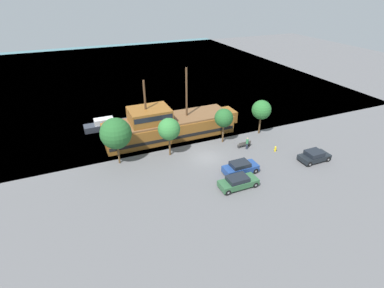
{
  "coord_description": "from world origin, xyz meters",
  "views": [
    {
      "loc": [
        -14.63,
        -29.54,
        19.86
      ],
      "look_at": [
        -1.15,
        2.0,
        1.2
      ],
      "focal_mm": 28.0,
      "sensor_mm": 36.0,
      "label": 1
    }
  ],
  "objects_px": {
    "pirate_ship": "(167,125)",
    "parked_car_curb_mid": "(240,168)",
    "bench_promenade_east": "(244,144)",
    "pedestrian_walking_near": "(247,143)",
    "moored_boat_dockside": "(107,124)",
    "parked_car_curb_front": "(314,156)",
    "parked_car_curb_rear": "(238,182)",
    "fire_hydrant": "(275,149)"
  },
  "relations": [
    {
      "from": "parked_car_curb_mid",
      "to": "parked_car_curb_rear",
      "type": "xyz_separation_m",
      "value": [
        -1.66,
        -2.28,
        -0.06
      ]
    },
    {
      "from": "moored_boat_dockside",
      "to": "bench_promenade_east",
      "type": "distance_m",
      "value": 20.94
    },
    {
      "from": "parked_car_curb_front",
      "to": "fire_hydrant",
      "type": "height_order",
      "value": "parked_car_curb_front"
    },
    {
      "from": "moored_boat_dockside",
      "to": "pedestrian_walking_near",
      "type": "distance_m",
      "value": 21.33
    },
    {
      "from": "parked_car_curb_mid",
      "to": "bench_promenade_east",
      "type": "distance_m",
      "value": 6.5
    },
    {
      "from": "parked_car_curb_rear",
      "to": "bench_promenade_east",
      "type": "height_order",
      "value": "parked_car_curb_rear"
    },
    {
      "from": "bench_promenade_east",
      "to": "pedestrian_walking_near",
      "type": "bearing_deg",
      "value": -88.21
    },
    {
      "from": "bench_promenade_east",
      "to": "parked_car_curb_front",
      "type": "bearing_deg",
      "value": -46.87
    },
    {
      "from": "fire_hydrant",
      "to": "bench_promenade_east",
      "type": "distance_m",
      "value": 4.1
    },
    {
      "from": "parked_car_curb_front",
      "to": "parked_car_curb_mid",
      "type": "relative_size",
      "value": 0.93
    },
    {
      "from": "parked_car_curb_mid",
      "to": "bench_promenade_east",
      "type": "height_order",
      "value": "parked_car_curb_mid"
    },
    {
      "from": "moored_boat_dockside",
      "to": "parked_car_curb_mid",
      "type": "distance_m",
      "value": 22.26
    },
    {
      "from": "pirate_ship",
      "to": "parked_car_curb_mid",
      "type": "distance_m",
      "value": 13.39
    },
    {
      "from": "pedestrian_walking_near",
      "to": "parked_car_curb_mid",
      "type": "bearing_deg",
      "value": -129.74
    },
    {
      "from": "pirate_ship",
      "to": "parked_car_curb_mid",
      "type": "bearing_deg",
      "value": -69.61
    },
    {
      "from": "parked_car_curb_mid",
      "to": "pedestrian_walking_near",
      "type": "height_order",
      "value": "pedestrian_walking_near"
    },
    {
      "from": "parked_car_curb_rear",
      "to": "bench_promenade_east",
      "type": "relative_size",
      "value": 2.33
    },
    {
      "from": "parked_car_curb_front",
      "to": "pirate_ship",
      "type": "bearing_deg",
      "value": 136.61
    },
    {
      "from": "parked_car_curb_mid",
      "to": "bench_promenade_east",
      "type": "relative_size",
      "value": 2.23
    },
    {
      "from": "moored_boat_dockside",
      "to": "fire_hydrant",
      "type": "height_order",
      "value": "moored_boat_dockside"
    },
    {
      "from": "moored_boat_dockside",
      "to": "fire_hydrant",
      "type": "bearing_deg",
      "value": -39.67
    },
    {
      "from": "pirate_ship",
      "to": "fire_hydrant",
      "type": "relative_size",
      "value": 25.84
    },
    {
      "from": "parked_car_curb_mid",
      "to": "pedestrian_walking_near",
      "type": "bearing_deg",
      "value": 50.26
    },
    {
      "from": "fire_hydrant",
      "to": "bench_promenade_east",
      "type": "height_order",
      "value": "bench_promenade_east"
    },
    {
      "from": "pedestrian_walking_near",
      "to": "moored_boat_dockside",
      "type": "bearing_deg",
      "value": 139.32
    },
    {
      "from": "moored_boat_dockside",
      "to": "bench_promenade_east",
      "type": "bearing_deg",
      "value": -39.51
    },
    {
      "from": "pirate_ship",
      "to": "bench_promenade_east",
      "type": "relative_size",
      "value": 10.61
    },
    {
      "from": "parked_car_curb_front",
      "to": "bench_promenade_east",
      "type": "bearing_deg",
      "value": 133.13
    },
    {
      "from": "bench_promenade_east",
      "to": "pirate_ship",
      "type": "bearing_deg",
      "value": 139.38
    },
    {
      "from": "pirate_ship",
      "to": "parked_car_curb_mid",
      "type": "xyz_separation_m",
      "value": [
        4.65,
        -12.52,
        -0.96
      ]
    },
    {
      "from": "moored_boat_dockside",
      "to": "bench_promenade_east",
      "type": "xyz_separation_m",
      "value": [
        16.16,
        -13.32,
        -0.2
      ]
    },
    {
      "from": "bench_promenade_east",
      "to": "pedestrian_walking_near",
      "type": "height_order",
      "value": "pedestrian_walking_near"
    },
    {
      "from": "moored_boat_dockside",
      "to": "parked_car_curb_front",
      "type": "height_order",
      "value": "moored_boat_dockside"
    },
    {
      "from": "pirate_ship",
      "to": "parked_car_curb_mid",
      "type": "relative_size",
      "value": 4.76
    },
    {
      "from": "pedestrian_walking_near",
      "to": "parked_car_curb_rear",
      "type": "bearing_deg",
      "value": -128.55
    },
    {
      "from": "parked_car_curb_rear",
      "to": "fire_hydrant",
      "type": "height_order",
      "value": "parked_car_curb_rear"
    },
    {
      "from": "pedestrian_walking_near",
      "to": "pirate_ship",
      "type": "bearing_deg",
      "value": 137.26
    },
    {
      "from": "parked_car_curb_front",
      "to": "pedestrian_walking_near",
      "type": "height_order",
      "value": "pedestrian_walking_near"
    },
    {
      "from": "fire_hydrant",
      "to": "bench_promenade_east",
      "type": "bearing_deg",
      "value": 139.54
    },
    {
      "from": "pirate_ship",
      "to": "parked_car_curb_front",
      "type": "height_order",
      "value": "pirate_ship"
    },
    {
      "from": "moored_boat_dockside",
      "to": "parked_car_curb_mid",
      "type": "bearing_deg",
      "value": -56.43
    },
    {
      "from": "pirate_ship",
      "to": "parked_car_curb_front",
      "type": "relative_size",
      "value": 5.1
    }
  ]
}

